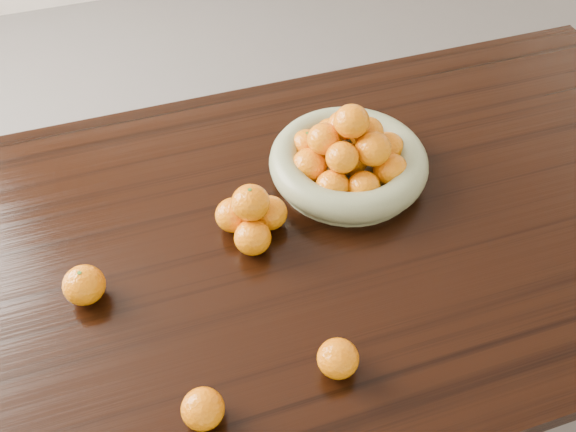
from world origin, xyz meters
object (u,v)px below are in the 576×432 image
object	(u,v)px
orange_pyramid	(251,217)
loose_orange_0	(84,285)
dining_table	(291,263)
fruit_bowl	(349,159)

from	to	relation	value
orange_pyramid	loose_orange_0	distance (m)	0.33
dining_table	loose_orange_0	world-z (taller)	loose_orange_0
loose_orange_0	dining_table	bearing A→B (deg)	3.77
dining_table	orange_pyramid	xyz separation A→B (m)	(-0.07, 0.03, 0.14)
orange_pyramid	loose_orange_0	xyz separation A→B (m)	(-0.33, -0.06, -0.01)
dining_table	fruit_bowl	size ratio (longest dim) A/B	5.89
orange_pyramid	fruit_bowl	bearing A→B (deg)	21.58
orange_pyramid	dining_table	bearing A→B (deg)	-21.49
dining_table	fruit_bowl	distance (m)	0.25
dining_table	orange_pyramid	size ratio (longest dim) A/B	14.08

